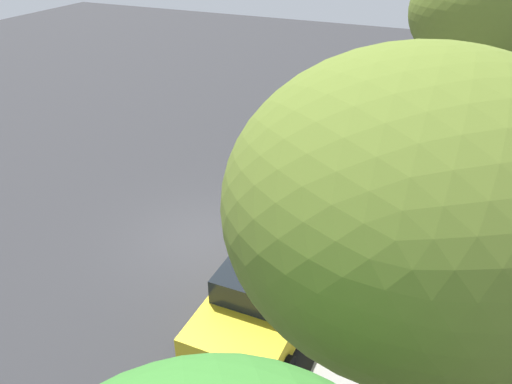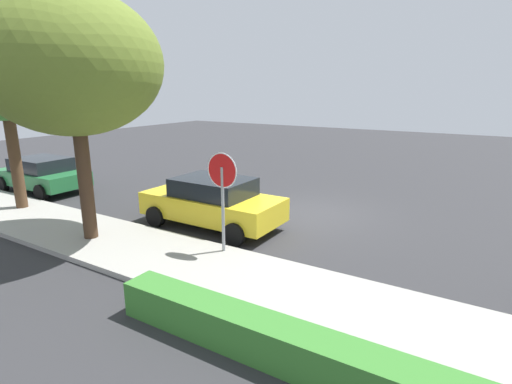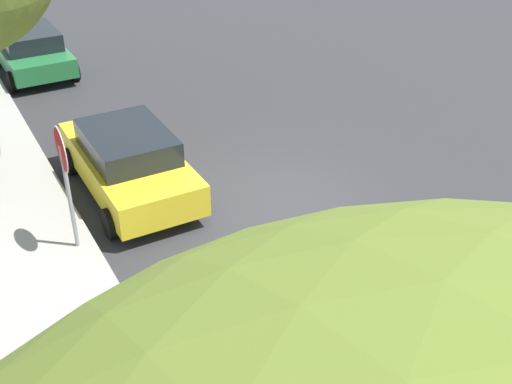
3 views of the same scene
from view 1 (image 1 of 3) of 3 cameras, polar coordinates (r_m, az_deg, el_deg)
ground_plane at (r=13.67m, az=-6.12°, el=-5.20°), size 60.00×60.00×0.00m
sidewalk_curb at (r=12.32m, az=17.02°, el=-10.64°), size 32.00×2.63×0.14m
stop_sign at (r=11.00m, az=12.99°, el=-3.74°), size 0.87×0.08×2.67m
parked_car_yellow at (r=10.72m, az=1.48°, el=-11.01°), size 4.37×2.11×1.53m
parked_car_silver at (r=19.90m, az=14.35°, el=8.14°), size 4.40×2.15×1.54m
street_tree_near_corner at (r=19.76m, az=23.86°, el=18.33°), size 4.53×4.53×6.68m
street_tree_mid_block at (r=6.12m, az=18.03°, el=-1.53°), size 4.61×4.61×6.60m
front_yard_hedge at (r=14.59m, az=26.31°, el=-4.51°), size 6.45×0.65×0.66m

